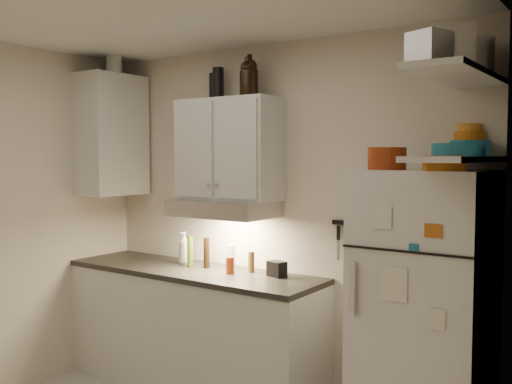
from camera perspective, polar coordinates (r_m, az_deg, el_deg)
The scene contains 33 objects.
back_wall at distance 4.25m, azimuth 1.94°, elevation -2.81°, with size 3.20×0.02×2.60m, color beige.
right_wall at distance 2.20m, azimuth 16.04°, elevation -9.03°, with size 0.02×3.00×2.60m, color beige.
base_cabinet at distance 4.51m, azimuth -6.34°, elevation -13.62°, with size 2.10×0.60×0.88m, color silver.
countertop at distance 4.40m, azimuth -6.39°, elevation -7.89°, with size 2.10×0.62×0.04m, color #272521.
upper_cabinet at distance 4.26m, azimuth -2.74°, elevation 4.27°, with size 0.80×0.33×0.75m, color silver.
side_cabinet at distance 4.94m, azimuth -14.25°, elevation 5.52°, with size 0.33×0.55×1.00m, color silver.
range_hood at distance 4.22m, azimuth -3.26°, elevation -1.63°, with size 0.76×0.46×0.12m, color silver.
fridge at distance 3.49m, azimuth 16.48°, elevation -11.93°, with size 0.70×0.68×1.70m, color silver.
shelf_hi at distance 3.21m, azimuth 19.61°, elevation 11.00°, with size 0.30×0.95×0.03m, color silver.
shelf_lo at distance 3.18m, azimuth 19.44°, elevation 3.11°, with size 0.30×0.95×0.03m, color silver.
knife_strip at distance 3.90m, azimuth 10.42°, elevation -3.17°, with size 0.42×0.02×0.03m, color black.
dutch_oven at distance 3.30m, azimuth 12.96°, elevation 3.28°, with size 0.22×0.22×0.13m, color maroon.
book_stack at distance 3.11m, azimuth 18.21°, elevation 2.75°, with size 0.19×0.23×0.08m, color #B35C16.
spice_jar at distance 3.21m, azimuth 18.13°, elevation 3.00°, with size 0.06×0.06×0.10m, color silver.
stock_pot at distance 3.49m, azimuth 20.32°, elevation 12.39°, with size 0.30×0.30×0.21m, color silver.
tin_a at distance 3.15m, azimuth 19.22°, elevation 13.40°, with size 0.21×0.19×0.21m, color #AAAAAD.
tin_b at distance 2.99m, azimuth 16.89°, elevation 13.51°, with size 0.17×0.17×0.17m, color #AAAAAD.
bowl_teal at distance 3.54m, azimuth 20.61°, elevation 4.11°, with size 0.23×0.23×0.09m, color #19688D.
bowl_orange at distance 3.65m, azimuth 20.58°, elevation 5.25°, with size 0.18×0.18×0.06m, color #C96A12.
bowl_yellow at distance 3.65m, azimuth 20.59°, elevation 6.04°, with size 0.14×0.14×0.05m, color orange.
plates at distance 3.19m, azimuth 19.55°, elevation 3.99°, with size 0.27×0.27×0.07m, color #19688D.
growler_a at distance 4.23m, azimuth -0.64°, elevation 11.35°, with size 0.12×0.12×0.29m, color black, non-canonical shape.
growler_b at distance 4.13m, azimuth -0.87°, elevation 11.32°, with size 0.11×0.11×0.26m, color black, non-canonical shape.
thermos_a at distance 4.43m, azimuth -4.24°, elevation 10.44°, with size 0.07×0.07×0.21m, color black.
thermos_b at distance 4.42m, azimuth -3.81°, elevation 10.72°, with size 0.09×0.09×0.25m, color black.
side_jar at distance 4.96m, azimuth -14.02°, elevation 12.32°, with size 0.13×0.13×0.17m, color silver.
soap_bottle at distance 4.58m, azimuth -7.19°, elevation -5.39°, with size 0.11×0.11×0.28m, color silver.
pepper_mill at distance 4.23m, azimuth -0.48°, elevation -7.01°, with size 0.05×0.05×0.15m, color brown.
oil_bottle at distance 4.45m, azimuth -6.61°, elevation -5.94°, with size 0.05×0.05×0.24m, color #425715.
vinegar_bottle at distance 4.40m, azimuth -4.96°, elevation -6.08°, with size 0.05×0.05×0.23m, color black.
clear_bottle at distance 4.31m, azimuth -2.54°, elevation -6.55°, with size 0.06×0.06×0.19m, color silver.
red_jar at distance 4.18m, azimuth -2.61°, elevation -7.34°, with size 0.06×0.06×0.12m, color maroon.
caddy at distance 4.09m, azimuth 2.09°, elevation -7.69°, with size 0.13×0.09×0.11m, color black.
Camera 1 is at (2.30, -2.04, 1.78)m, focal length 40.00 mm.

